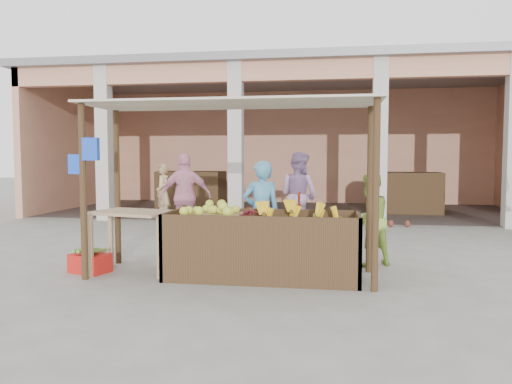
% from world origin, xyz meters
% --- Properties ---
extents(ground, '(60.00, 60.00, 0.00)m').
position_xyz_m(ground, '(0.00, 0.00, 0.00)').
color(ground, slate).
rests_on(ground, ground).
extents(market_building, '(14.40, 6.40, 4.20)m').
position_xyz_m(market_building, '(0.05, 8.93, 2.70)').
color(market_building, tan).
rests_on(market_building, ground).
extents(fruit_stall, '(2.60, 0.95, 0.80)m').
position_xyz_m(fruit_stall, '(0.50, 0.00, 0.40)').
color(fruit_stall, '#45301B').
rests_on(fruit_stall, ground).
extents(stall_awning, '(4.09, 1.35, 2.39)m').
position_xyz_m(stall_awning, '(-0.01, 0.06, 1.98)').
color(stall_awning, '#45301B').
rests_on(stall_awning, ground).
extents(banana_heap, '(1.13, 0.62, 0.21)m').
position_xyz_m(banana_heap, '(1.01, -0.00, 0.90)').
color(banana_heap, yellow).
rests_on(banana_heap, fruit_stall).
extents(melon_tray, '(0.82, 0.71, 0.21)m').
position_xyz_m(melon_tray, '(-0.23, 0.02, 0.90)').
color(melon_tray, '#9A7F4F').
rests_on(melon_tray, fruit_stall).
extents(berry_heap, '(0.48, 0.39, 0.15)m').
position_xyz_m(berry_heap, '(0.34, 0.02, 0.88)').
color(berry_heap, maroon).
rests_on(berry_heap, fruit_stall).
extents(side_table, '(1.22, 0.95, 0.88)m').
position_xyz_m(side_table, '(-1.36, 0.05, 0.74)').
color(side_table, tan).
rests_on(side_table, ground).
extents(papaya_pile, '(0.62, 0.36, 0.18)m').
position_xyz_m(papaya_pile, '(-1.36, 0.05, 0.97)').
color(papaya_pile, '#4E802A').
rests_on(papaya_pile, side_table).
extents(red_crate, '(0.60, 0.50, 0.27)m').
position_xyz_m(red_crate, '(-1.98, -0.05, 0.13)').
color(red_crate, red).
rests_on(red_crate, ground).
extents(plantain_bundle, '(0.43, 0.30, 0.09)m').
position_xyz_m(plantain_bundle, '(-1.98, -0.05, 0.31)').
color(plantain_bundle, olive).
rests_on(plantain_bundle, red_crate).
extents(produce_sacks, '(0.86, 0.53, 0.65)m').
position_xyz_m(produce_sacks, '(2.96, 5.39, 0.33)').
color(produce_sacks, maroon).
rests_on(produce_sacks, ground).
extents(vendor_blue, '(0.76, 0.66, 1.70)m').
position_xyz_m(vendor_blue, '(0.35, 0.88, 0.85)').
color(vendor_blue, '#5299C7').
rests_on(vendor_blue, ground).
extents(vendor_green, '(0.83, 0.74, 1.49)m').
position_xyz_m(vendor_green, '(1.98, 1.02, 0.75)').
color(vendor_green, '#8CB240').
rests_on(vendor_green, ground).
extents(motorcycle, '(0.80, 2.08, 1.07)m').
position_xyz_m(motorcycle, '(0.32, 2.09, 0.54)').
color(motorcycle, '#9D2A0B').
rests_on(motorcycle, ground).
extents(shopper_b, '(1.20, 0.87, 1.84)m').
position_xyz_m(shopper_b, '(-1.49, 2.97, 0.92)').
color(shopper_b, pink).
rests_on(shopper_b, ground).
extents(shopper_e, '(0.70, 0.72, 1.54)m').
position_xyz_m(shopper_e, '(-2.88, 5.55, 0.77)').
color(shopper_e, '#DFB983').
rests_on(shopper_e, ground).
extents(shopper_f, '(1.07, 0.96, 1.91)m').
position_xyz_m(shopper_f, '(0.73, 3.47, 0.95)').
color(shopper_f, '#9876A1').
rests_on(shopper_f, ground).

